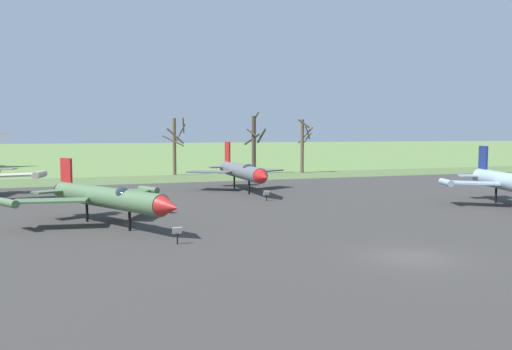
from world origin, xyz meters
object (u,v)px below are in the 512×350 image
Objects in this scene: info_placard_front_right at (177,234)px; jet_fighter_rear_center at (242,171)px; jet_fighter_front_right at (107,197)px; info_placard_rear_center at (266,195)px.

jet_fighter_rear_center is at bearing 64.14° from info_placard_front_right.
jet_fighter_rear_center is at bearing 48.49° from jet_fighter_front_right.
jet_fighter_front_right is 21.91m from jet_fighter_rear_center.
jet_fighter_rear_center is (11.39, 23.51, 1.53)m from info_placard_front_right.
info_placard_front_right is 19.28m from info_placard_rear_center.
jet_fighter_front_right is 13.06× the size of info_placard_front_right.
info_placard_rear_center is at bearing -92.07° from jet_fighter_rear_center.
info_placard_front_right is 1.07× the size of info_placard_rear_center.
jet_fighter_rear_center is 16.54× the size of info_placard_rear_center.
jet_fighter_front_right is at bearing 113.75° from info_placard_front_right.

